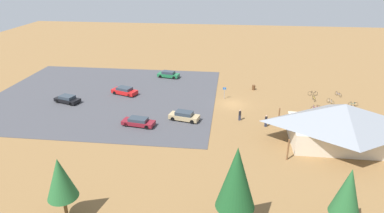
{
  "coord_description": "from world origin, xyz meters",
  "views": [
    {
      "loc": [
        0.57,
        52.63,
        21.76
      ],
      "look_at": [
        6.33,
        4.62,
        1.2
      ],
      "focal_mm": 31.55,
      "sensor_mm": 36.0,
      "label": 1
    }
  ],
  "objects_px": {
    "bicycle_blue_edge_south": "(338,94)",
    "visitor_by_pavilion": "(240,115)",
    "pine_west": "(60,178)",
    "bicycle_purple_back_row": "(316,108)",
    "bike_pavilion": "(343,122)",
    "car_red_front_row": "(125,91)",
    "bicycle_black_lone_east": "(313,93)",
    "car_maroon_mid_lot": "(138,122)",
    "bicycle_yellow_near_porch": "(314,98)",
    "car_tan_near_entry": "(184,116)",
    "lot_sign": "(224,91)",
    "pine_center": "(348,192)",
    "bicycle_white_edge_north": "(305,115)",
    "trash_bin": "(254,87)",
    "pine_far_west": "(236,178)",
    "car_black_back_corner": "(67,99)",
    "bicycle_silver_yard_center": "(330,102)",
    "bicycle_red_by_bin": "(336,112)",
    "bicycle_teal_mid_cluster": "(353,104)",
    "car_green_far_end": "(168,74)",
    "visitor_at_bikes": "(266,121)"
  },
  "relations": [
    {
      "from": "bike_pavilion",
      "to": "car_red_front_row",
      "type": "xyz_separation_m",
      "value": [
        33.22,
        -14.16,
        -2.41
      ]
    },
    {
      "from": "bicycle_purple_back_row",
      "to": "car_tan_near_entry",
      "type": "xyz_separation_m",
      "value": [
        20.47,
        6.51,
        0.38
      ]
    },
    {
      "from": "bicycle_white_edge_north",
      "to": "visitor_by_pavilion",
      "type": "xyz_separation_m",
      "value": [
        9.97,
        2.31,
        0.52
      ]
    },
    {
      "from": "bicycle_black_lone_east",
      "to": "car_maroon_mid_lot",
      "type": "bearing_deg",
      "value": 29.54
    },
    {
      "from": "pine_west",
      "to": "bicycle_teal_mid_cluster",
      "type": "relative_size",
      "value": 3.88
    },
    {
      "from": "bicycle_black_lone_east",
      "to": "car_tan_near_entry",
      "type": "bearing_deg",
      "value": 31.45
    },
    {
      "from": "car_black_back_corner",
      "to": "car_green_far_end",
      "type": "xyz_separation_m",
      "value": [
        -14.45,
        -15.48,
        0.03
      ]
    },
    {
      "from": "pine_center",
      "to": "bicycle_teal_mid_cluster",
      "type": "relative_size",
      "value": 3.89
    },
    {
      "from": "bicycle_silver_yard_center",
      "to": "bicycle_red_by_bin",
      "type": "distance_m",
      "value": 4.31
    },
    {
      "from": "bicycle_red_by_bin",
      "to": "car_green_far_end",
      "type": "distance_m",
      "value": 32.96
    },
    {
      "from": "bike_pavilion",
      "to": "visitor_by_pavilion",
      "type": "height_order",
      "value": "bike_pavilion"
    },
    {
      "from": "pine_far_west",
      "to": "car_tan_near_entry",
      "type": "relative_size",
      "value": 1.75
    },
    {
      "from": "pine_far_west",
      "to": "bicycle_silver_yard_center",
      "type": "relative_size",
      "value": 5.46
    },
    {
      "from": "car_maroon_mid_lot",
      "to": "trash_bin",
      "type": "bearing_deg",
      "value": -134.81
    },
    {
      "from": "pine_center",
      "to": "pine_far_west",
      "type": "relative_size",
      "value": 0.76
    },
    {
      "from": "pine_west",
      "to": "visitor_at_bikes",
      "type": "relative_size",
      "value": 3.55
    },
    {
      "from": "bicycle_blue_edge_south",
      "to": "visitor_by_pavilion",
      "type": "relative_size",
      "value": 0.88
    },
    {
      "from": "lot_sign",
      "to": "car_black_back_corner",
      "type": "bearing_deg",
      "value": 10.8
    },
    {
      "from": "pine_west",
      "to": "bicycle_silver_yard_center",
      "type": "bearing_deg",
      "value": -134.74
    },
    {
      "from": "pine_west",
      "to": "bicycle_purple_back_row",
      "type": "relative_size",
      "value": 3.84
    },
    {
      "from": "bicycle_red_by_bin",
      "to": "bicycle_purple_back_row",
      "type": "relative_size",
      "value": 0.92
    },
    {
      "from": "lot_sign",
      "to": "pine_west",
      "type": "relative_size",
      "value": 0.34
    },
    {
      "from": "bicycle_purple_back_row",
      "to": "bicycle_yellow_near_porch",
      "type": "xyz_separation_m",
      "value": [
        -0.56,
        -4.07,
        0.02
      ]
    },
    {
      "from": "bicycle_teal_mid_cluster",
      "to": "car_black_back_corner",
      "type": "relative_size",
      "value": 0.35
    },
    {
      "from": "bicycle_white_edge_north",
      "to": "bicycle_silver_yard_center",
      "type": "bearing_deg",
      "value": -130.95
    },
    {
      "from": "bicycle_black_lone_east",
      "to": "car_tan_near_entry",
      "type": "distance_m",
      "value": 25.03
    },
    {
      "from": "lot_sign",
      "to": "pine_center",
      "type": "bearing_deg",
      "value": 110.2
    },
    {
      "from": "bicycle_white_edge_north",
      "to": "car_black_back_corner",
      "type": "xyz_separation_m",
      "value": [
        38.8,
        -1.14,
        0.31
      ]
    },
    {
      "from": "bicycle_yellow_near_porch",
      "to": "car_tan_near_entry",
      "type": "relative_size",
      "value": 0.37
    },
    {
      "from": "pine_west",
      "to": "visitor_by_pavilion",
      "type": "height_order",
      "value": "pine_west"
    },
    {
      "from": "pine_center",
      "to": "car_tan_near_entry",
      "type": "xyz_separation_m",
      "value": [
        16.84,
        -20.77,
        -3.37
      ]
    },
    {
      "from": "bike_pavilion",
      "to": "car_maroon_mid_lot",
      "type": "bearing_deg",
      "value": -4.33
    },
    {
      "from": "pine_center",
      "to": "bicycle_black_lone_east",
      "type": "height_order",
      "value": "pine_center"
    },
    {
      "from": "trash_bin",
      "to": "pine_west",
      "type": "height_order",
      "value": "pine_west"
    },
    {
      "from": "bicycle_teal_mid_cluster",
      "to": "car_tan_near_entry",
      "type": "height_order",
      "value": "car_tan_near_entry"
    },
    {
      "from": "bicycle_blue_edge_south",
      "to": "bicycle_white_edge_north",
      "type": "xyz_separation_m",
      "value": [
        7.55,
        9.89,
        0.03
      ]
    },
    {
      "from": "pine_far_west",
      "to": "car_tan_near_entry",
      "type": "xyz_separation_m",
      "value": [
        7.49,
        -21.84,
        -4.73
      ]
    },
    {
      "from": "trash_bin",
      "to": "bicycle_white_edge_north",
      "type": "xyz_separation_m",
      "value": [
        -7.25,
        11.41,
        -0.07
      ]
    },
    {
      "from": "bicycle_yellow_near_porch",
      "to": "bicycle_white_edge_north",
      "type": "bearing_deg",
      "value": 68.7
    },
    {
      "from": "bicycle_white_edge_north",
      "to": "lot_sign",
      "type": "bearing_deg",
      "value": -26.1
    },
    {
      "from": "bike_pavilion",
      "to": "visitor_at_bikes",
      "type": "xyz_separation_m",
      "value": [
        9.09,
        -4.08,
        -2.2
      ]
    },
    {
      "from": "lot_sign",
      "to": "car_green_far_end",
      "type": "bearing_deg",
      "value": -41.6
    },
    {
      "from": "pine_west",
      "to": "pine_center",
      "type": "bearing_deg",
      "value": -176.78
    },
    {
      "from": "trash_bin",
      "to": "bike_pavilion",
      "type": "bearing_deg",
      "value": 117.34
    },
    {
      "from": "bicycle_red_by_bin",
      "to": "car_maroon_mid_lot",
      "type": "height_order",
      "value": "car_maroon_mid_lot"
    },
    {
      "from": "pine_center",
      "to": "visitor_by_pavilion",
      "type": "distance_m",
      "value": 23.7
    },
    {
      "from": "car_tan_near_entry",
      "to": "car_green_far_end",
      "type": "bearing_deg",
      "value": -73.02
    },
    {
      "from": "bicycle_teal_mid_cluster",
      "to": "bicycle_white_edge_north",
      "type": "relative_size",
      "value": 0.96
    },
    {
      "from": "car_red_front_row",
      "to": "car_green_far_end",
      "type": "height_order",
      "value": "car_red_front_row"
    },
    {
      "from": "lot_sign",
      "to": "car_black_back_corner",
      "type": "distance_m",
      "value": 26.73
    }
  ]
}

